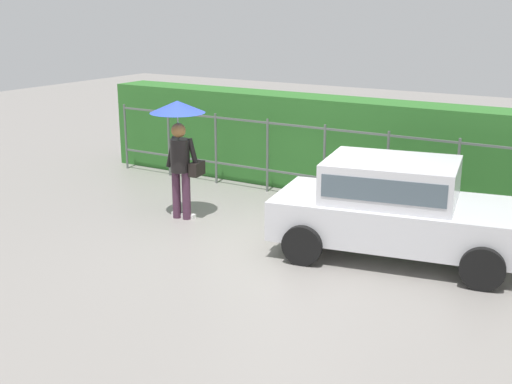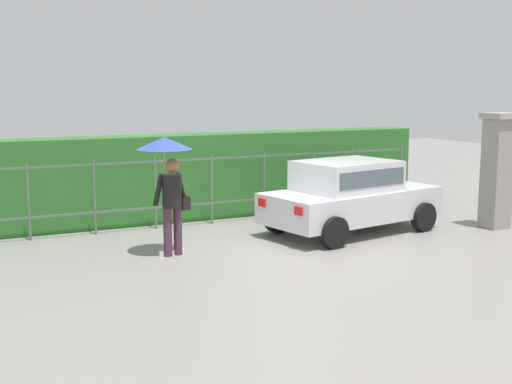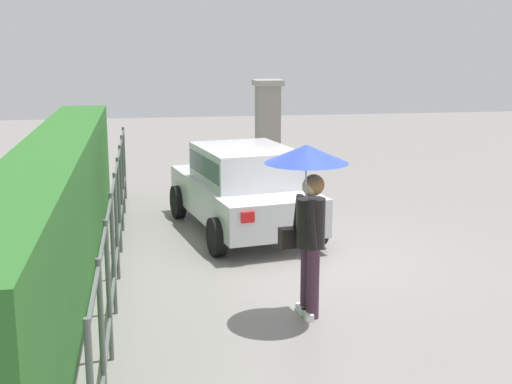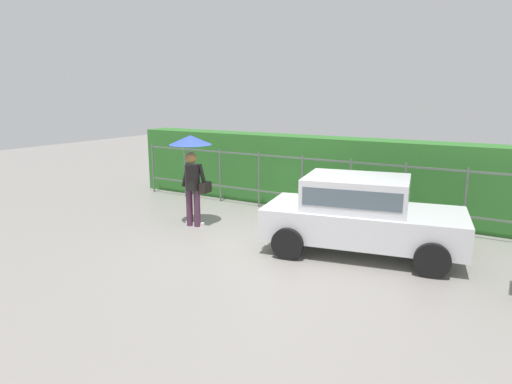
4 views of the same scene
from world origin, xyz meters
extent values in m
plane|color=gray|center=(0.00, 0.00, 0.00)|extent=(40.00, 40.00, 0.00)
cube|color=silver|center=(1.78, 0.59, 0.58)|extent=(3.94, 2.29, 0.60)
cube|color=silver|center=(1.63, 0.56, 1.18)|extent=(2.13, 1.77, 0.60)
cube|color=#4C5B66|center=(1.63, 0.56, 1.20)|extent=(1.99, 1.76, 0.33)
cylinder|color=black|center=(2.85, 1.64, 0.30)|extent=(0.62, 0.29, 0.60)
cylinder|color=black|center=(3.16, -0.01, 0.30)|extent=(0.62, 0.29, 0.60)
cylinder|color=black|center=(0.40, 1.18, 0.30)|extent=(0.62, 0.29, 0.60)
cylinder|color=black|center=(0.71, -0.47, 0.30)|extent=(0.62, 0.29, 0.60)
cube|color=red|center=(-0.15, 0.79, 0.73)|extent=(0.10, 0.21, 0.16)
cube|color=red|center=(0.05, -0.30, 0.73)|extent=(0.10, 0.21, 0.16)
cylinder|color=#47283D|center=(-2.23, 0.32, 0.43)|extent=(0.15, 0.15, 0.86)
cylinder|color=#47283D|center=(-2.04, 0.35, 0.43)|extent=(0.15, 0.15, 0.86)
cube|color=white|center=(-2.24, 0.38, 0.04)|extent=(0.26, 0.10, 0.08)
cube|color=white|center=(-2.04, 0.41, 0.04)|extent=(0.26, 0.10, 0.08)
cylinder|color=black|center=(-2.13, 0.33, 1.15)|extent=(0.34, 0.34, 0.58)
sphere|color=#DBAD89|center=(-2.13, 0.33, 1.58)|extent=(0.22, 0.22, 0.22)
sphere|color=olive|center=(-2.13, 0.30, 1.60)|extent=(0.25, 0.25, 0.25)
cylinder|color=black|center=(-2.36, 0.38, 1.18)|extent=(0.24, 0.12, 0.56)
cylinder|color=black|center=(-1.93, 0.45, 1.18)|extent=(0.24, 0.12, 0.56)
cylinder|color=#B2B2B7|center=(-2.23, 0.42, 1.50)|extent=(0.02, 0.02, 0.77)
cone|color=blue|center=(-2.23, 0.42, 1.99)|extent=(0.97, 0.97, 0.21)
cube|color=black|center=(-1.89, 0.49, 0.91)|extent=(0.21, 0.36, 0.24)
cube|color=gray|center=(4.73, -0.39, 1.15)|extent=(0.48, 0.48, 2.30)
cube|color=#9E998E|center=(4.73, -0.39, 2.36)|extent=(0.60, 0.60, 0.12)
cylinder|color=#59605B|center=(-4.25, 2.64, 0.75)|extent=(0.05, 0.05, 1.50)
cylinder|color=#59605B|center=(-2.99, 2.64, 0.75)|extent=(0.05, 0.05, 1.50)
cylinder|color=#59605B|center=(-1.72, 2.64, 0.75)|extent=(0.05, 0.05, 1.50)
cylinder|color=#59605B|center=(-0.46, 2.64, 0.75)|extent=(0.05, 0.05, 1.50)
cylinder|color=#59605B|center=(0.81, 2.64, 0.75)|extent=(0.05, 0.05, 1.50)
cylinder|color=#59605B|center=(2.07, 2.64, 0.75)|extent=(0.05, 0.05, 1.50)
cylinder|color=#59605B|center=(3.34, 2.64, 0.75)|extent=(0.05, 0.05, 1.50)
cylinder|color=#59605B|center=(4.60, 2.64, 0.75)|extent=(0.05, 0.05, 1.50)
cube|color=#59605B|center=(-0.46, 2.64, 1.42)|extent=(10.12, 0.03, 0.04)
cube|color=#59605B|center=(-0.46, 2.64, 0.45)|extent=(10.12, 0.03, 0.04)
cube|color=#2D6B28|center=(-0.46, 3.43, 0.95)|extent=(11.12, 0.90, 1.90)
camera|label=1|loc=(4.81, -8.49, 3.67)|focal=45.95mm
camera|label=2|loc=(-5.84, -10.72, 2.96)|focal=47.13mm
camera|label=3|loc=(-9.86, 2.24, 3.26)|focal=49.05mm
camera|label=4|loc=(4.23, -7.59, 3.02)|focal=31.60mm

